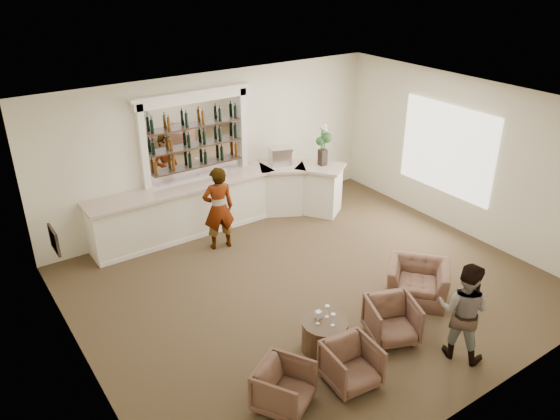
# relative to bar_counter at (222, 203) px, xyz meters

# --- Properties ---
(ground) EXTENTS (8.00, 8.00, 0.00)m
(ground) POSITION_rel_bar_counter_xyz_m (0.16, -3.00, -0.57)
(ground) COLOR brown
(ground) RESTS_ON ground
(room_shell) EXTENTS (8.04, 7.02, 3.32)m
(room_shell) POSITION_rel_bar_counter_xyz_m (0.33, -2.29, 1.77)
(room_shell) COLOR beige
(room_shell) RESTS_ON ground
(bar_counter) EXTENTS (5.72, 1.80, 1.14)m
(bar_counter) POSITION_rel_bar_counter_xyz_m (0.00, 0.00, 0.00)
(bar_counter) COLOR white
(bar_counter) RESTS_ON ground
(back_bar_alcove) EXTENTS (2.64, 0.25, 3.00)m
(back_bar_alcove) POSITION_rel_bar_counter_xyz_m (-0.34, 0.41, 1.46)
(back_bar_alcove) COLOR white
(back_bar_alcove) RESTS_ON ground
(cocktail_table) EXTENTS (0.70, 0.70, 0.50)m
(cocktail_table) POSITION_rel_bar_counter_xyz_m (-0.73, -4.48, -0.32)
(cocktail_table) COLOR #49351F
(cocktail_table) RESTS_ON ground
(sommelier) EXTENTS (0.71, 0.55, 1.75)m
(sommelier) POSITION_rel_bar_counter_xyz_m (-0.50, -0.77, 0.30)
(sommelier) COLOR gray
(sommelier) RESTS_ON ground
(guest) EXTENTS (0.87, 0.95, 1.58)m
(guest) POSITION_rel_bar_counter_xyz_m (0.86, -5.71, 0.22)
(guest) COLOR gray
(guest) RESTS_ON ground
(armchair_left) EXTENTS (0.96, 0.97, 0.65)m
(armchair_left) POSITION_rel_bar_counter_xyz_m (-1.91, -5.08, -0.25)
(armchair_left) COLOR brown
(armchair_left) RESTS_ON ground
(armchair_center) EXTENTS (0.77, 0.79, 0.65)m
(armchair_center) POSITION_rel_bar_counter_xyz_m (-0.88, -5.26, -0.25)
(armchair_center) COLOR brown
(armchair_center) RESTS_ON ground
(armchair_right) EXTENTS (0.96, 0.97, 0.69)m
(armchair_right) POSITION_rel_bar_counter_xyz_m (0.29, -4.87, -0.23)
(armchair_right) COLOR brown
(armchair_right) RESTS_ON ground
(armchair_far) EXTENTS (1.35, 1.37, 0.67)m
(armchair_far) POSITION_rel_bar_counter_xyz_m (1.45, -4.34, -0.24)
(armchair_far) COLOR brown
(armchair_far) RESTS_ON ground
(espresso_machine) EXTENTS (0.55, 0.51, 0.40)m
(espresso_machine) POSITION_rel_bar_counter_xyz_m (1.52, -0.00, 0.77)
(espresso_machine) COLOR silver
(espresso_machine) RESTS_ON bar_counter
(flower_vase) EXTENTS (0.25, 0.25, 0.96)m
(flower_vase) POSITION_rel_bar_counter_xyz_m (2.29, -0.58, 1.11)
(flower_vase) COLOR black
(flower_vase) RESTS_ON bar_counter
(wine_glass_bar_left) EXTENTS (0.07, 0.07, 0.21)m
(wine_glass_bar_left) POSITION_rel_bar_counter_xyz_m (0.08, -0.06, 0.67)
(wine_glass_bar_left) COLOR white
(wine_glass_bar_left) RESTS_ON bar_counter
(wine_glass_bar_right) EXTENTS (0.07, 0.07, 0.21)m
(wine_glass_bar_right) POSITION_rel_bar_counter_xyz_m (-0.11, 0.04, 0.67)
(wine_glass_bar_right) COLOR white
(wine_glass_bar_right) RESTS_ON bar_counter
(wine_glass_tbl_a) EXTENTS (0.07, 0.07, 0.21)m
(wine_glass_tbl_a) POSITION_rel_bar_counter_xyz_m (-0.85, -4.45, 0.03)
(wine_glass_tbl_a) COLOR white
(wine_glass_tbl_a) RESTS_ON cocktail_table
(wine_glass_tbl_b) EXTENTS (0.07, 0.07, 0.21)m
(wine_glass_tbl_b) POSITION_rel_bar_counter_xyz_m (-0.63, -4.40, 0.03)
(wine_glass_tbl_b) COLOR white
(wine_glass_tbl_b) RESTS_ON cocktail_table
(wine_glass_tbl_c) EXTENTS (0.07, 0.07, 0.21)m
(wine_glass_tbl_c) POSITION_rel_bar_counter_xyz_m (-0.69, -4.61, 0.03)
(wine_glass_tbl_c) COLOR white
(wine_glass_tbl_c) RESTS_ON cocktail_table
(napkin_holder) EXTENTS (0.08, 0.08, 0.12)m
(napkin_holder) POSITION_rel_bar_counter_xyz_m (-0.75, -4.34, -0.01)
(napkin_holder) COLOR white
(napkin_holder) RESTS_ON cocktail_table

